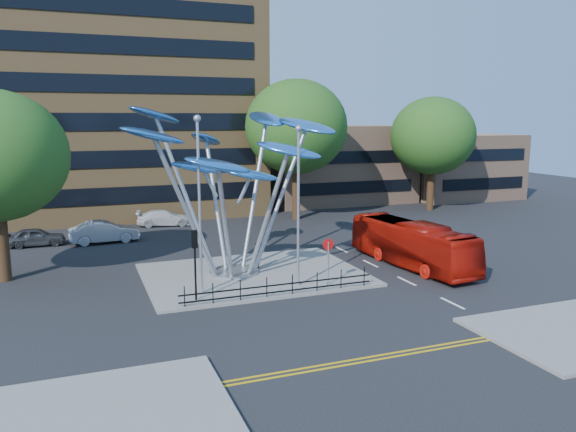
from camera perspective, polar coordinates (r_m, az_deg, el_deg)
name	(u,v)px	position (r m, az deg, el deg)	size (l,w,h in m)	color
ground	(312,307)	(26.87, 2.46, -9.18)	(120.00, 120.00, 0.00)	black
traffic_island	(253,275)	(31.89, -3.53, -5.96)	(12.00, 9.00, 0.15)	slate
double_yellow_near	(376,356)	(21.88, 8.91, -13.87)	(40.00, 0.12, 0.01)	gold
double_yellow_far	(380,359)	(21.64, 9.32, -14.16)	(40.00, 0.12, 0.01)	gold
brick_tower	(114,49)	(55.77, -17.29, 15.88)	(25.00, 15.00, 30.00)	olive
low_building_near	(338,164)	(59.54, 5.13, 5.27)	(15.00, 8.00, 8.00)	tan
low_building_far	(460,166)	(65.34, 17.05, 4.85)	(12.00, 8.00, 7.00)	tan
tree_right	(296,127)	(48.78, 0.84, 9.04)	(8.80, 8.80, 12.11)	black
tree_far	(433,136)	(55.56, 14.50, 7.87)	(8.00, 8.00, 10.81)	black
leaf_sculpture	(230,153)	(31.09, -5.93, 6.34)	(12.72, 9.54, 9.51)	#9EA0A5
street_lamp_left	(199,190)	(27.58, -9.02, 2.65)	(0.36, 0.36, 8.80)	#9EA0A5
street_lamp_right	(298,192)	(28.59, 1.06, 2.50)	(0.36, 0.36, 8.30)	#9EA0A5
traffic_light_island	(195,250)	(27.00, -9.46, -3.43)	(0.28, 0.18, 3.42)	black
no_entry_sign_island	(328,254)	(29.35, 4.11, -3.85)	(0.60, 0.10, 2.45)	#9EA0A5
pedestrian_railing_front	(280,288)	(27.84, -0.84, -7.28)	(10.00, 0.06, 1.00)	black
red_bus	(412,244)	(34.39, 12.45, -2.79)	(2.28, 9.76, 2.72)	#A11007
pedestrian	(257,256)	(32.67, -3.22, -4.03)	(0.56, 0.37, 1.54)	gray
parked_car_left	(36,237)	(42.72, -24.24, -1.95)	(1.54, 3.82, 1.30)	#3D3F44
parked_car_mid	(104,232)	(42.08, -18.17, -1.55)	(1.66, 4.76, 1.57)	#B6B9BF
parked_car_right	(164,218)	(47.48, -12.44, -0.18)	(1.82, 4.48, 1.30)	silver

